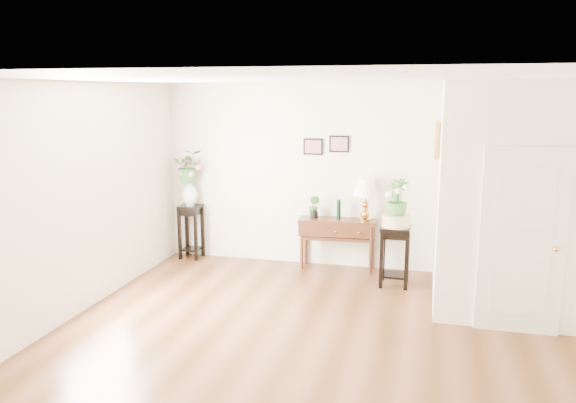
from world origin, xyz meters
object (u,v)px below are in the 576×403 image
(console_table, at_px, (337,244))
(plant_stand_a, at_px, (191,232))
(plant_stand_b, at_px, (395,256))
(table_lamp, at_px, (366,198))

(console_table, height_order, plant_stand_a, plant_stand_a)
(console_table, bearing_deg, plant_stand_b, -36.11)
(console_table, distance_m, table_lamp, 0.85)
(table_lamp, relative_size, plant_stand_a, 0.75)
(plant_stand_a, bearing_deg, console_table, 0.00)
(console_table, relative_size, table_lamp, 1.79)
(table_lamp, bearing_deg, plant_stand_b, -48.60)
(console_table, bearing_deg, plant_stand_a, 175.45)
(plant_stand_b, bearing_deg, console_table, 148.44)
(table_lamp, height_order, plant_stand_a, table_lamp)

